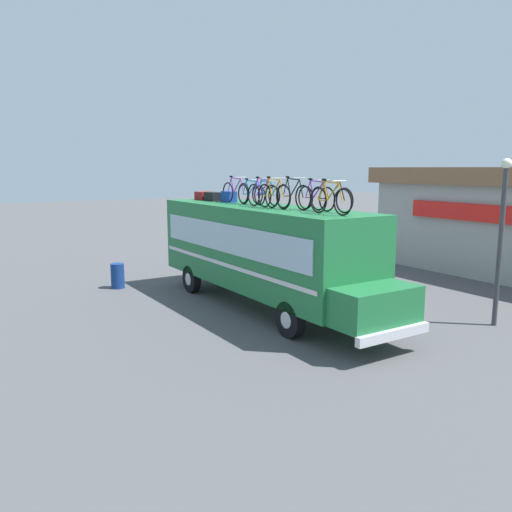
{
  "coord_description": "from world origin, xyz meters",
  "views": [
    {
      "loc": [
        14.01,
        -9.03,
        4.51
      ],
      "look_at": [
        -0.21,
        0.0,
        1.64
      ],
      "focal_mm": 36.33,
      "sensor_mm": 36.0,
      "label": 1
    }
  ],
  "objects_px": {
    "rooftop_bicycle_4": "(262,194)",
    "rooftop_bicycle_8": "(331,198)",
    "luggage_bag_3": "(229,197)",
    "luggage_bag_2": "(213,197)",
    "rooftop_bicycle_6": "(293,196)",
    "street_lamp": "(501,231)",
    "rooftop_bicycle_3": "(266,194)",
    "rooftop_bicycle_5": "(274,195)",
    "luggage_bag_1": "(205,196)",
    "rooftop_bicycle_1": "(236,192)",
    "bus": "(263,248)",
    "rooftop_bicycle_9": "(330,200)",
    "trash_bin": "(118,276)",
    "rooftop_bicycle_7": "(316,197)",
    "rooftop_bicycle_2": "(251,193)"
  },
  "relations": [
    {
      "from": "street_lamp",
      "to": "luggage_bag_3",
      "type": "bearing_deg",
      "value": -149.55
    },
    {
      "from": "luggage_bag_3",
      "to": "rooftop_bicycle_4",
      "type": "relative_size",
      "value": 0.36
    },
    {
      "from": "rooftop_bicycle_4",
      "to": "street_lamp",
      "type": "distance_m",
      "value": 6.98
    },
    {
      "from": "luggage_bag_2",
      "to": "trash_bin",
      "type": "xyz_separation_m",
      "value": [
        -2.01,
        -3.07,
        -3.0
      ]
    },
    {
      "from": "bus",
      "to": "luggage_bag_1",
      "type": "distance_m",
      "value": 4.27
    },
    {
      "from": "bus",
      "to": "street_lamp",
      "type": "distance_m",
      "value": 7.04
    },
    {
      "from": "rooftop_bicycle_4",
      "to": "rooftop_bicycle_7",
      "type": "relative_size",
      "value": 1.05
    },
    {
      "from": "rooftop_bicycle_9",
      "to": "street_lamp",
      "type": "distance_m",
      "value": 5.16
    },
    {
      "from": "rooftop_bicycle_1",
      "to": "rooftop_bicycle_4",
      "type": "bearing_deg",
      "value": -4.84
    },
    {
      "from": "rooftop_bicycle_6",
      "to": "rooftop_bicycle_7",
      "type": "bearing_deg",
      "value": 22.81
    },
    {
      "from": "luggage_bag_2",
      "to": "luggage_bag_3",
      "type": "bearing_deg",
      "value": 11.91
    },
    {
      "from": "rooftop_bicycle_2",
      "to": "rooftop_bicycle_8",
      "type": "bearing_deg",
      "value": 4.03
    },
    {
      "from": "rooftop_bicycle_7",
      "to": "rooftop_bicycle_9",
      "type": "distance_m",
      "value": 1.3
    },
    {
      "from": "luggage_bag_1",
      "to": "rooftop_bicycle_7",
      "type": "distance_m",
      "value": 6.22
    },
    {
      "from": "rooftop_bicycle_3",
      "to": "rooftop_bicycle_8",
      "type": "height_order",
      "value": "rooftop_bicycle_8"
    },
    {
      "from": "luggage_bag_3",
      "to": "rooftop_bicycle_3",
      "type": "bearing_deg",
      "value": 8.0
    },
    {
      "from": "bus",
      "to": "trash_bin",
      "type": "distance_m",
      "value": 6.3
    },
    {
      "from": "bus",
      "to": "rooftop_bicycle_5",
      "type": "bearing_deg",
      "value": -13.39
    },
    {
      "from": "rooftop_bicycle_6",
      "to": "luggage_bag_1",
      "type": "bearing_deg",
      "value": -178.78
    },
    {
      "from": "rooftop_bicycle_3",
      "to": "rooftop_bicycle_5",
      "type": "height_order",
      "value": "rooftop_bicycle_5"
    },
    {
      "from": "rooftop_bicycle_7",
      "to": "trash_bin",
      "type": "relative_size",
      "value": 1.75
    },
    {
      "from": "rooftop_bicycle_8",
      "to": "rooftop_bicycle_9",
      "type": "bearing_deg",
      "value": -41.88
    },
    {
      "from": "rooftop_bicycle_8",
      "to": "street_lamp",
      "type": "bearing_deg",
      "value": 59.21
    },
    {
      "from": "rooftop_bicycle_6",
      "to": "rooftop_bicycle_9",
      "type": "relative_size",
      "value": 1.03
    },
    {
      "from": "bus",
      "to": "rooftop_bicycle_4",
      "type": "height_order",
      "value": "rooftop_bicycle_4"
    },
    {
      "from": "rooftop_bicycle_9",
      "to": "rooftop_bicycle_4",
      "type": "bearing_deg",
      "value": -178.72
    },
    {
      "from": "luggage_bag_2",
      "to": "rooftop_bicycle_6",
      "type": "height_order",
      "value": "rooftop_bicycle_6"
    },
    {
      "from": "luggage_bag_1",
      "to": "rooftop_bicycle_1",
      "type": "distance_m",
      "value": 2.35
    },
    {
      "from": "street_lamp",
      "to": "rooftop_bicycle_8",
      "type": "bearing_deg",
      "value": -120.79
    },
    {
      "from": "rooftop_bicycle_1",
      "to": "rooftop_bicycle_6",
      "type": "height_order",
      "value": "rooftop_bicycle_6"
    },
    {
      "from": "rooftop_bicycle_5",
      "to": "rooftop_bicycle_9",
      "type": "distance_m",
      "value": 2.48
    },
    {
      "from": "rooftop_bicycle_4",
      "to": "rooftop_bicycle_8",
      "type": "height_order",
      "value": "rooftop_bicycle_4"
    },
    {
      "from": "rooftop_bicycle_8",
      "to": "rooftop_bicycle_9",
      "type": "relative_size",
      "value": 1.08
    },
    {
      "from": "rooftop_bicycle_6",
      "to": "bus",
      "type": "bearing_deg",
      "value": -177.45
    },
    {
      "from": "rooftop_bicycle_1",
      "to": "rooftop_bicycle_5",
      "type": "bearing_deg",
      "value": -4.02
    },
    {
      "from": "bus",
      "to": "trash_bin",
      "type": "xyz_separation_m",
      "value": [
        -5.24,
        -3.16,
        -1.48
      ]
    },
    {
      "from": "rooftop_bicycle_1",
      "to": "rooftop_bicycle_7",
      "type": "xyz_separation_m",
      "value": [
        3.87,
        0.4,
        -0.01
      ]
    },
    {
      "from": "luggage_bag_1",
      "to": "rooftop_bicycle_6",
      "type": "relative_size",
      "value": 0.39
    },
    {
      "from": "rooftop_bicycle_2",
      "to": "street_lamp",
      "type": "distance_m",
      "value": 7.71
    },
    {
      "from": "rooftop_bicycle_3",
      "to": "rooftop_bicycle_2",
      "type": "bearing_deg",
      "value": -158.57
    },
    {
      "from": "rooftop_bicycle_1",
      "to": "rooftop_bicycle_4",
      "type": "height_order",
      "value": "same"
    },
    {
      "from": "rooftop_bicycle_1",
      "to": "rooftop_bicycle_9",
      "type": "xyz_separation_m",
      "value": [
        5.07,
        -0.09,
        -0.01
      ]
    },
    {
      "from": "rooftop_bicycle_1",
      "to": "rooftop_bicycle_5",
      "type": "xyz_separation_m",
      "value": [
        2.59,
        -0.18,
        0.01
      ]
    },
    {
      "from": "luggage_bag_2",
      "to": "rooftop_bicycle_4",
      "type": "xyz_separation_m",
      "value": [
        3.52,
        -0.11,
        0.23
      ]
    },
    {
      "from": "rooftop_bicycle_7",
      "to": "street_lamp",
      "type": "relative_size",
      "value": 0.35
    },
    {
      "from": "luggage_bag_1",
      "to": "luggage_bag_2",
      "type": "bearing_deg",
      "value": -3.0
    },
    {
      "from": "luggage_bag_2",
      "to": "luggage_bag_3",
      "type": "distance_m",
      "value": 0.89
    },
    {
      "from": "rooftop_bicycle_4",
      "to": "rooftop_bicycle_7",
      "type": "bearing_deg",
      "value": 16.48
    },
    {
      "from": "luggage_bag_1",
      "to": "rooftop_bicycle_4",
      "type": "distance_m",
      "value": 4.29
    },
    {
      "from": "luggage_bag_3",
      "to": "rooftop_bicycle_8",
      "type": "xyz_separation_m",
      "value": [
        5.16,
        0.32,
        0.19
      ]
    }
  ]
}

